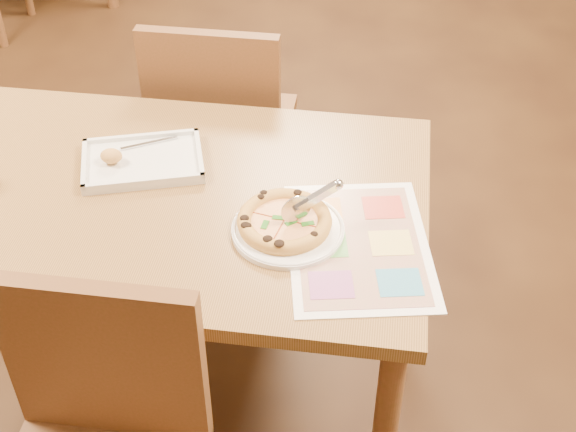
# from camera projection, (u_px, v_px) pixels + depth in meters

# --- Properties ---
(dining_table) EXTENTS (1.30, 0.85, 0.72)m
(dining_table) POSITION_uv_depth(u_px,v_px,m) (170.00, 219.00, 2.05)
(dining_table) COLOR olive
(dining_table) RESTS_ON ground
(chair_far) EXTENTS (0.42, 0.42, 0.47)m
(chair_far) POSITION_uv_depth(u_px,v_px,m) (219.00, 114.00, 2.55)
(chair_far) COLOR brown
(chair_far) RESTS_ON ground
(plate) EXTENTS (0.35, 0.35, 0.01)m
(plate) POSITION_uv_depth(u_px,v_px,m) (288.00, 230.00, 1.88)
(plate) COLOR white
(plate) RESTS_ON dining_table
(pizza) EXTENTS (0.22, 0.22, 0.03)m
(pizza) POSITION_uv_depth(u_px,v_px,m) (284.00, 221.00, 1.88)
(pizza) COLOR #E3AF4D
(pizza) RESTS_ON plate
(pizza_cutter) EXTENTS (0.13, 0.09, 0.09)m
(pizza_cutter) POSITION_uv_depth(u_px,v_px,m) (310.00, 201.00, 1.85)
(pizza_cutter) COLOR silver
(pizza_cutter) RESTS_ON pizza
(appetizer_tray) EXTENTS (0.36, 0.29, 0.06)m
(appetizer_tray) POSITION_uv_depth(u_px,v_px,m) (140.00, 162.00, 2.08)
(appetizer_tray) COLOR silver
(appetizer_tray) RESTS_ON dining_table
(menu) EXTENTS (0.40, 0.50, 0.00)m
(menu) POSITION_uv_depth(u_px,v_px,m) (358.00, 245.00, 1.85)
(menu) COLOR white
(menu) RESTS_ON dining_table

